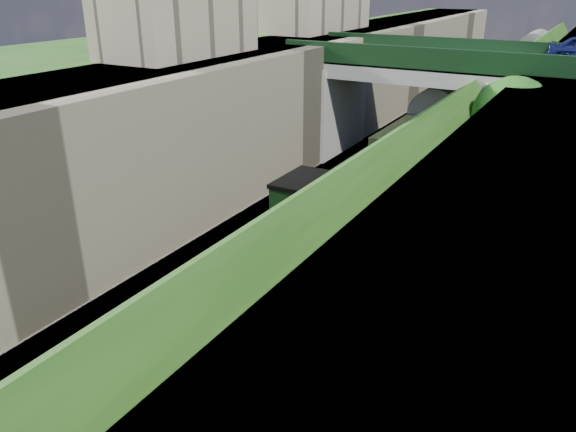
{
  "coord_description": "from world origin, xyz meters",
  "views": [
    {
      "loc": [
        9.35,
        -8.42,
        10.59
      ],
      "look_at": [
        0.0,
        8.07,
        2.5
      ],
      "focal_mm": 35.0,
      "sensor_mm": 36.0,
      "label": 1
    }
  ],
  "objects_px": {
    "locomotive": "(278,270)",
    "tree": "(514,119)",
    "road_bridge": "(438,100)",
    "tender": "(365,204)"
  },
  "relations": [
    {
      "from": "road_bridge",
      "to": "tender",
      "type": "distance_m",
      "value": 11.63
    },
    {
      "from": "locomotive",
      "to": "tender",
      "type": "relative_size",
      "value": 1.7
    },
    {
      "from": "road_bridge",
      "to": "tender",
      "type": "height_order",
      "value": "road_bridge"
    },
    {
      "from": "locomotive",
      "to": "tree",
      "type": "bearing_deg",
      "value": 70.34
    },
    {
      "from": "road_bridge",
      "to": "tree",
      "type": "bearing_deg",
      "value": -48.05
    },
    {
      "from": "tree",
      "to": "locomotive",
      "type": "distance_m",
      "value": 14.28
    },
    {
      "from": "tree",
      "to": "locomotive",
      "type": "height_order",
      "value": "tree"
    },
    {
      "from": "road_bridge",
      "to": "tender",
      "type": "relative_size",
      "value": 2.67
    },
    {
      "from": "road_bridge",
      "to": "locomotive",
      "type": "bearing_deg",
      "value": -89.22
    },
    {
      "from": "locomotive",
      "to": "road_bridge",
      "type": "bearing_deg",
      "value": 90.78
    }
  ]
}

